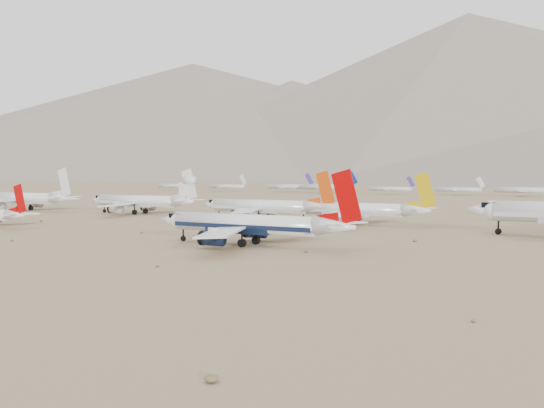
% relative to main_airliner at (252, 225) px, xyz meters
% --- Properties ---
extents(ground, '(7000.00, 7000.00, 0.00)m').
position_rel_main_airliner_xyz_m(ground, '(-9.15, -5.60, -4.64)').
color(ground, '#876A4E').
rests_on(ground, ground).
extents(main_airliner, '(47.83, 46.72, 16.88)m').
position_rel_main_airliner_xyz_m(main_airliner, '(0.00, 0.00, 0.00)').
color(main_airliner, white).
rests_on(main_airliner, ground).
extents(row2_gold_tail, '(45.73, 44.73, 16.28)m').
position_rel_main_airliner_xyz_m(row2_gold_tail, '(-0.10, 61.36, -0.09)').
color(row2_gold_tail, white).
rests_on(row2_gold_tail, ground).
extents(row2_orange_tail, '(46.98, 45.96, 16.76)m').
position_rel_main_airliner_xyz_m(row2_orange_tail, '(-31.94, 60.33, 0.06)').
color(row2_orange_tail, white).
rests_on(row2_orange_tail, ground).
extents(row2_white_trijet, '(49.52, 48.39, 17.55)m').
position_rel_main_airliner_xyz_m(row2_white_trijet, '(-89.35, 64.96, 0.44)').
color(row2_white_trijet, white).
rests_on(row2_white_trijet, ground).
extents(row2_white_twin, '(50.65, 49.56, 18.10)m').
position_rel_main_airliner_xyz_m(row2_white_twin, '(-147.01, 56.95, 0.45)').
color(row2_white_twin, white).
rests_on(row2_white_twin, ground).
extents(distant_storage_row, '(627.78, 54.51, 15.20)m').
position_rel_main_airliner_xyz_m(distant_storage_row, '(12.00, 322.04, -0.31)').
color(distant_storage_row, silver).
rests_on(distant_storage_row, ground).
extents(desert_scrub, '(247.37, 121.67, 0.63)m').
position_rel_main_airliner_xyz_m(desert_scrub, '(-20.23, -32.08, -4.36)').
color(desert_scrub, brown).
rests_on(desert_scrub, ground).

